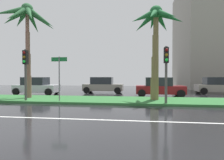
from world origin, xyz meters
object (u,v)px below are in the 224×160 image
palm_tree_mid_left (27,21)px  car_in_traffic_second (103,85)px  street_name_sign (59,72)px  traffic_signal_median_right (166,64)px  car_in_traffic_third (159,87)px  traffic_signal_median_left (25,65)px  car_in_traffic_fourth (217,86)px  palm_tree_centre_left (156,27)px  car_in_traffic_leading (36,86)px

palm_tree_mid_left → car_in_traffic_second: 9.75m
street_name_sign → traffic_signal_median_right: bearing=-1.5°
palm_tree_mid_left → traffic_signal_median_right: bearing=-10.5°
traffic_signal_median_right → car_in_traffic_third: size_ratio=0.82×
traffic_signal_median_left → car_in_traffic_fourth: size_ratio=0.82×
street_name_sign → traffic_signal_median_left: bearing=-179.3°
car_in_traffic_second → car_in_traffic_fourth: 11.96m
car_in_traffic_second → car_in_traffic_fourth: (11.96, 0.43, 0.00)m
palm_tree_centre_left → car_in_traffic_second: palm_tree_centre_left is taller
traffic_signal_median_right → car_in_traffic_leading: bearing=154.1°
traffic_signal_median_left → car_in_traffic_third: 11.22m
traffic_signal_median_right → car_in_traffic_leading: size_ratio=0.82×
street_name_sign → palm_tree_centre_left: bearing=13.6°
palm_tree_centre_left → car_in_traffic_fourth: size_ratio=1.55×
car_in_traffic_leading → car_in_traffic_third: (11.98, -0.15, 0.00)m
traffic_signal_median_left → traffic_signal_median_right: traffic_signal_median_left is taller
traffic_signal_median_right → street_name_sign: (-7.02, 0.18, -0.50)m
car_in_traffic_leading → car_in_traffic_fourth: size_ratio=1.00×
traffic_signal_median_left → traffic_signal_median_right: size_ratio=1.00×
car_in_traffic_second → car_in_traffic_third: size_ratio=1.00×
palm_tree_mid_left → car_in_traffic_third: palm_tree_mid_left is taller
palm_tree_centre_left → traffic_signal_median_left: palm_tree_centre_left is taller
traffic_signal_median_right → car_in_traffic_third: (0.21, 5.57, -1.76)m
car_in_traffic_fourth → palm_tree_centre_left: bearing=-134.1°
palm_tree_centre_left → traffic_signal_median_right: bearing=-74.4°
car_in_traffic_fourth → traffic_signal_median_right: bearing=-125.8°
car_in_traffic_leading → car_in_traffic_fourth: (18.19, 3.17, 0.00)m
traffic_signal_median_right → car_in_traffic_fourth: traffic_signal_median_right is taller
traffic_signal_median_left → palm_tree_mid_left: bearing=118.5°
street_name_sign → car_in_traffic_second: street_name_sign is taller
car_in_traffic_second → car_in_traffic_fourth: bearing=2.0°
palm_tree_centre_left → car_in_traffic_fourth: (6.91, 7.14, -4.46)m
palm_tree_centre_left → traffic_signal_median_right: palm_tree_centre_left is taller
traffic_signal_median_right → car_in_traffic_fourth: size_ratio=0.82×
street_name_sign → palm_tree_mid_left: bearing=152.8°
car_in_traffic_leading → car_in_traffic_third: 11.98m
traffic_signal_median_left → car_in_traffic_second: traffic_signal_median_left is taller
street_name_sign → car_in_traffic_fourth: 16.07m
palm_tree_mid_left → car_in_traffic_fourth: bearing=22.4°
car_in_traffic_leading → car_in_traffic_fourth: same height
car_in_traffic_leading → car_in_traffic_fourth: bearing=9.9°
car_in_traffic_leading → palm_tree_centre_left: bearing=-19.4°
palm_tree_mid_left → car_in_traffic_third: size_ratio=1.72×
car_in_traffic_third → traffic_signal_median_right: bearing=-92.1°
street_name_sign → car_in_traffic_fourth: bearing=33.0°
traffic_signal_median_left → car_in_traffic_second: bearing=64.7°
car_in_traffic_fourth → street_name_sign: bearing=-147.0°
car_in_traffic_leading → traffic_signal_median_left: bearing=-67.5°
car_in_traffic_second → traffic_signal_median_right: bearing=-56.8°
palm_tree_centre_left → traffic_signal_median_right: 3.26m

